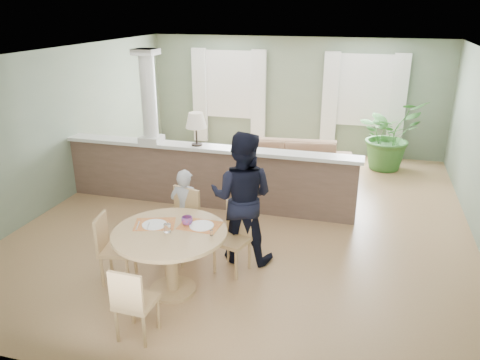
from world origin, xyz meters
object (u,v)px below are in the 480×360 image
(child_person, at_px, (186,211))
(sofa, at_px, (283,163))
(chair_far_man, at_px, (235,234))
(dining_table, at_px, (171,244))
(chair_far_boy, at_px, (182,220))
(chair_near, at_px, (133,301))
(houseplant, at_px, (388,135))
(man_person, at_px, (242,198))
(chair_side, at_px, (111,245))

(child_person, bearing_deg, sofa, -101.82)
(sofa, height_order, chair_far_man, chair_far_man)
(dining_table, relative_size, chair_far_man, 1.49)
(chair_far_boy, bearing_deg, chair_near, -68.45)
(dining_table, distance_m, chair_far_man, 0.96)
(sofa, bearing_deg, chair_far_man, -95.92)
(houseplant, xyz_separation_m, man_person, (-2.00, -4.60, 0.17))
(houseplant, distance_m, chair_side, 6.59)
(sofa, distance_m, dining_table, 4.22)
(sofa, height_order, child_person, child_person)
(chair_far_boy, relative_size, chair_far_man, 1.08)
(chair_far_man, distance_m, chair_near, 1.80)
(chair_far_boy, height_order, chair_far_man, chair_far_boy)
(chair_far_man, bearing_deg, child_person, 176.04)
(child_person, bearing_deg, chair_far_man, 162.80)
(chair_far_boy, xyz_separation_m, man_person, (0.82, 0.17, 0.37))
(sofa, relative_size, houseplant, 1.80)
(sofa, xyz_separation_m, chair_side, (-1.44, -4.14, 0.10))
(chair_far_man, bearing_deg, chair_side, -137.94)
(houseplant, height_order, chair_near, houseplant)
(houseplant, xyz_separation_m, chair_side, (-3.45, -5.60, -0.26))
(child_person, bearing_deg, chair_side, 61.00)
(dining_table, distance_m, man_person, 1.22)
(dining_table, bearing_deg, chair_far_man, 50.98)
(sofa, height_order, chair_side, chair_side)
(chair_far_man, relative_size, chair_near, 1.06)
(houseplant, relative_size, chair_near, 1.73)
(chair_side, bearing_deg, chair_far_boy, -48.75)
(dining_table, xyz_separation_m, child_person, (-0.22, 1.03, -0.04))
(dining_table, bearing_deg, sofa, 81.88)
(chair_far_boy, height_order, chair_near, chair_far_boy)
(dining_table, distance_m, child_person, 1.06)
(sofa, height_order, houseplant, houseplant)
(chair_near, relative_size, chair_side, 0.96)
(man_person, bearing_deg, dining_table, 58.44)
(dining_table, relative_size, child_person, 1.11)
(man_person, bearing_deg, houseplant, -114.41)
(dining_table, distance_m, chair_near, 0.97)
(chair_side, xyz_separation_m, child_person, (0.62, 1.00, 0.12))
(sofa, height_order, chair_near, chair_near)
(sofa, bearing_deg, child_person, -110.55)
(dining_table, relative_size, man_person, 0.75)
(chair_far_man, bearing_deg, sofa, 106.06)
(chair_side, bearing_deg, chair_near, -151.68)
(houseplant, height_order, man_person, man_person)
(sofa, distance_m, chair_side, 4.38)
(chair_far_man, distance_m, child_person, 0.88)
(houseplant, height_order, dining_table, houseplant)
(houseplant, height_order, chair_side, houseplant)
(sofa, height_order, chair_far_boy, chair_far_boy)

